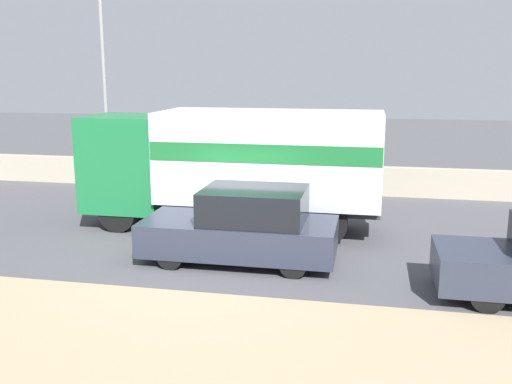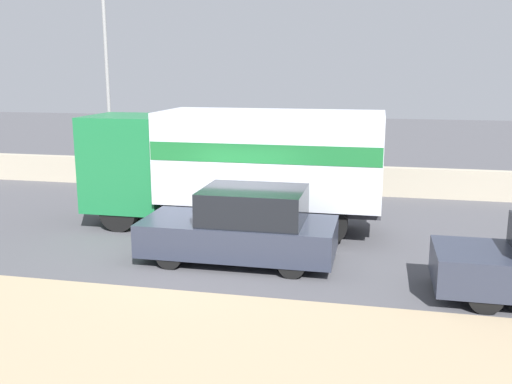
{
  "view_description": "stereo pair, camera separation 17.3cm",
  "coord_description": "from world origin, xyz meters",
  "views": [
    {
      "loc": [
        2.94,
        -11.8,
        4.27
      ],
      "look_at": [
        0.26,
        1.52,
        1.33
      ],
      "focal_mm": 40.0,
      "sensor_mm": 36.0,
      "label": 1
    },
    {
      "loc": [
        3.11,
        -11.77,
        4.27
      ],
      "look_at": [
        0.26,
        1.52,
        1.33
      ],
      "focal_mm": 40.0,
      "sensor_mm": 36.0,
      "label": 2
    }
  ],
  "objects": [
    {
      "name": "stone_wall_backdrop",
      "position": [
        0.0,
        7.9,
        0.5
      ],
      "size": [
        60.0,
        0.35,
        0.99
      ],
      "color": "#A39984",
      "rests_on": "ground_plane"
    },
    {
      "name": "ground_plane",
      "position": [
        0.0,
        0.0,
        0.0
      ],
      "size": [
        80.0,
        80.0,
        0.0
      ],
      "primitive_type": "plane",
      "color": "#47474C"
    },
    {
      "name": "car_hatchback",
      "position": [
        0.24,
        0.22,
        0.81
      ],
      "size": [
        4.34,
        1.9,
        1.69
      ],
      "rotation": [
        0.0,
        0.0,
        3.14
      ],
      "color": "#282D3D",
      "rests_on": "ground_plane"
    },
    {
      "name": "box_truck",
      "position": [
        -0.52,
        2.81,
        1.9
      ],
      "size": [
        7.96,
        2.44,
        3.2
      ],
      "rotation": [
        0.0,
        0.0,
        3.14
      ],
      "color": "#196B38",
      "rests_on": "ground_plane"
    },
    {
      "name": "street_lamp",
      "position": [
        -6.55,
        7.6,
        4.5
      ],
      "size": [
        0.56,
        0.28,
        7.88
      ],
      "color": "gray",
      "rests_on": "ground_plane"
    }
  ]
}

